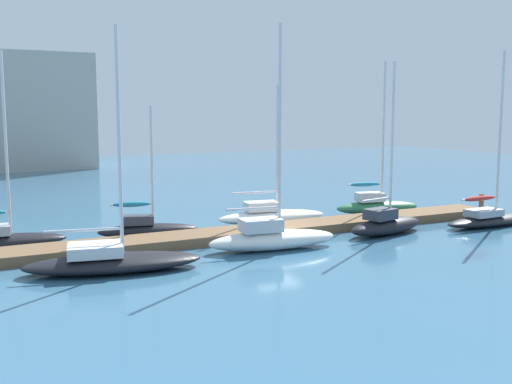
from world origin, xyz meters
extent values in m
plane|color=#386684|center=(0.00, 0.00, 0.00)|extent=(120.00, 120.00, 0.00)
cube|color=brown|center=(0.00, 0.00, 0.24)|extent=(28.34, 2.31, 0.47)
cylinder|color=brown|center=(13.77, -1.01, 0.70)|extent=(0.28, 0.28, 1.40)
ellipsoid|color=black|center=(-12.69, 2.84, 0.34)|extent=(5.64, 2.13, 0.69)
cylinder|color=silver|center=(-12.41, 2.81, 4.89)|extent=(0.13, 0.13, 8.40)
ellipsoid|color=black|center=(-9.13, -3.44, 0.35)|extent=(7.32, 3.63, 0.70)
cube|color=silver|center=(-9.82, -3.31, 0.92)|extent=(2.37, 2.01, 0.45)
cylinder|color=silver|center=(-8.79, -3.51, 5.16)|extent=(0.14, 0.14, 8.94)
cylinder|color=silver|center=(-10.23, -3.23, 1.73)|extent=(2.91, 0.67, 0.11)
ellipsoid|color=black|center=(-5.95, 2.36, 0.34)|extent=(5.21, 2.39, 0.69)
cube|color=#333842|center=(-6.45, 2.47, 0.91)|extent=(1.68, 1.23, 0.45)
cylinder|color=silver|center=(-5.71, 2.31, 3.66)|extent=(0.13, 0.13, 5.94)
cylinder|color=silver|center=(-6.74, 2.54, 1.72)|extent=(2.09, 0.57, 0.10)
ellipsoid|color=teal|center=(-6.74, 2.54, 1.72)|extent=(1.94, 0.77, 0.28)
ellipsoid|color=white|center=(-1.62, -2.94, 0.45)|extent=(6.33, 2.41, 0.90)
cube|color=silver|center=(-2.23, -2.87, 1.19)|extent=(1.98, 1.40, 0.58)
cylinder|color=silver|center=(-1.31, -2.98, 5.56)|extent=(0.14, 0.14, 9.33)
cylinder|color=silver|center=(-2.60, -2.83, 1.98)|extent=(2.59, 0.41, 0.11)
ellipsoid|color=white|center=(1.40, 2.74, 0.39)|extent=(6.50, 2.59, 0.79)
cube|color=silver|center=(0.78, 2.84, 1.04)|extent=(2.05, 1.44, 0.51)
cylinder|color=silver|center=(1.72, 2.70, 4.29)|extent=(0.14, 0.14, 7.01)
cylinder|color=silver|center=(0.40, 2.89, 1.85)|extent=(2.64, 0.50, 0.11)
ellipsoid|color=black|center=(5.34, -2.51, 0.42)|extent=(5.33, 2.56, 0.84)
cube|color=#333842|center=(4.84, -2.62, 1.11)|extent=(1.72, 1.38, 0.55)
cylinder|color=silver|center=(5.59, -2.46, 4.85)|extent=(0.13, 0.13, 8.03)
cylinder|color=silver|center=(4.53, -2.68, 1.91)|extent=(2.13, 0.53, 0.10)
ellipsoid|color=#2D7047|center=(8.85, 2.70, 0.41)|extent=(5.63, 2.73, 0.82)
cube|color=silver|center=(8.32, 2.82, 1.09)|extent=(1.83, 1.43, 0.53)
cylinder|color=silver|center=(9.12, 2.64, 5.10)|extent=(0.13, 0.13, 8.56)
cylinder|color=silver|center=(8.01, 2.89, 1.89)|extent=(2.24, 0.60, 0.11)
ellipsoid|color=teal|center=(8.01, 2.89, 1.89)|extent=(2.08, 0.80, 0.28)
ellipsoid|color=black|center=(12.10, -3.31, 0.30)|extent=(6.53, 1.82, 0.59)
cube|color=#9EA3AD|center=(11.45, -3.33, 0.79)|extent=(1.97, 1.22, 0.39)
cylinder|color=silver|center=(12.43, -3.31, 5.11)|extent=(0.14, 0.14, 9.03)
cylinder|color=silver|center=(11.06, -3.33, 1.61)|extent=(2.73, 0.17, 0.11)
ellipsoid|color=#B72D28|center=(11.06, -3.33, 1.61)|extent=(2.46, 0.41, 0.28)
sphere|color=orange|center=(10.43, 6.46, 0.29)|extent=(0.59, 0.59, 0.59)
cube|color=#ADA89E|center=(-8.83, 45.65, 6.34)|extent=(17.56, 10.58, 12.67)
camera|label=1|loc=(-14.67, -26.88, 6.33)|focal=42.23mm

